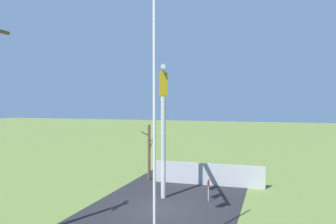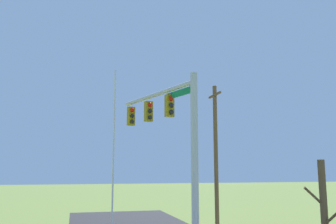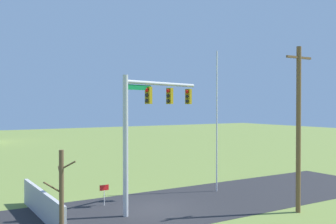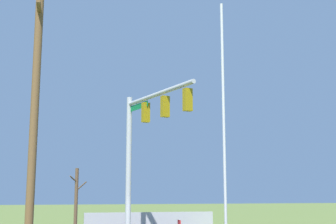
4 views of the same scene
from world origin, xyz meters
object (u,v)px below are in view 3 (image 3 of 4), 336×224
utility_pole (298,127)px  bare_tree (61,196)px  open_sign (104,190)px  flagpole (217,121)px  signal_mast (147,117)px

utility_pole → bare_tree: 12.94m
bare_tree → open_sign: (-4.03, -5.08, -1.15)m
utility_pole → bare_tree: bearing=-8.3°
flagpole → bare_tree: 13.23m
utility_pole → open_sign: (8.51, -6.91, -3.80)m
signal_mast → utility_pole: (-6.83, 4.76, -0.53)m
flagpole → utility_pole: bearing=94.0°
utility_pole → open_sign: size_ratio=7.44×
utility_pole → bare_tree: utility_pole is taller
bare_tree → flagpole: bearing=-158.9°
flagpole → open_sign: (8.05, -0.41, -3.88)m
signal_mast → flagpole: flagpole is taller
signal_mast → utility_pole: utility_pole is taller
flagpole → open_sign: flagpole is taller
signal_mast → bare_tree: 7.16m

